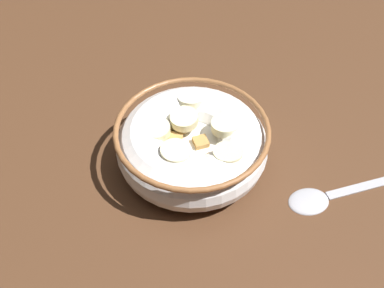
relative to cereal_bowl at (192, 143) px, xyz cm
name	(u,v)px	position (x,y,z in cm)	size (l,w,h in cm)	color
ground_plane	(192,167)	(0.00, 0.00, -4.10)	(93.22, 93.22, 2.00)	#472B19
cereal_bowl	(192,143)	(0.00, 0.00, 0.00)	(16.50, 16.50, 6.04)	white
spoon	(321,196)	(12.60, -7.20, -2.74)	(13.61, 3.92, 0.80)	#A5A5AD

